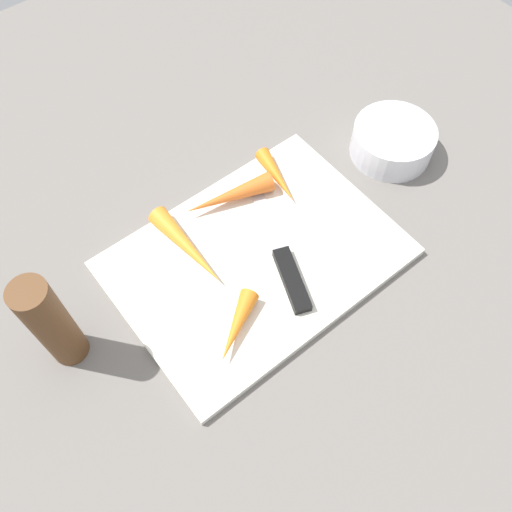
{
  "coord_description": "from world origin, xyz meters",
  "views": [
    {
      "loc": [
        0.22,
        0.28,
        0.62
      ],
      "look_at": [
        0.0,
        0.0,
        0.01
      ],
      "focal_mm": 38.04,
      "sensor_mm": 36.0,
      "label": 1
    }
  ],
  "objects": [
    {
      "name": "ground_plane",
      "position": [
        0.0,
        0.0,
        0.0
      ],
      "size": [
        1.4,
        1.4,
        0.0
      ],
      "primitive_type": "plane",
      "color": "slate"
    },
    {
      "name": "cutting_board",
      "position": [
        0.0,
        0.0,
        0.01
      ],
      "size": [
        0.36,
        0.26,
        0.01
      ],
      "primitive_type": "cube",
      "color": "silver",
      "rests_on": "ground_plane"
    },
    {
      "name": "knife",
      "position": [
        -0.02,
        0.05,
        0.02
      ],
      "size": [
        0.09,
        0.19,
        0.01
      ],
      "rotation": [
        0.0,
        0.0,
        4.34
      ],
      "color": "#B7B7BC",
      "rests_on": "cutting_board"
    },
    {
      "name": "carrot_shortest",
      "position": [
        0.08,
        0.07,
        0.02
      ],
      "size": [
        0.09,
        0.07,
        0.02
      ],
      "primitive_type": "cone",
      "rotation": [
        0.0,
        1.57,
        0.55
      ],
      "color": "orange",
      "rests_on": "cutting_board"
    },
    {
      "name": "carrot_short",
      "position": [
        -0.1,
        -0.08,
        0.02
      ],
      "size": [
        0.04,
        0.1,
        0.02
      ],
      "primitive_type": "cone",
      "rotation": [
        0.0,
        1.57,
        1.36
      ],
      "color": "orange",
      "rests_on": "cutting_board"
    },
    {
      "name": "carrot_longest",
      "position": [
        0.07,
        -0.06,
        0.03
      ],
      "size": [
        0.03,
        0.14,
        0.03
      ],
      "primitive_type": "cone",
      "rotation": [
        0.0,
        1.57,
        1.61
      ],
      "color": "orange",
      "rests_on": "cutting_board"
    },
    {
      "name": "carrot_long",
      "position": [
        -0.02,
        -0.09,
        0.03
      ],
      "size": [
        0.13,
        0.06,
        0.03
      ],
      "primitive_type": "cone",
      "rotation": [
        0.0,
        1.57,
        6.04
      ],
      "color": "orange",
      "rests_on": "cutting_board"
    },
    {
      "name": "small_bowl",
      "position": [
        -0.27,
        -0.02,
        0.02
      ],
      "size": [
        0.12,
        0.12,
        0.05
      ],
      "primitive_type": "cylinder",
      "color": "silver",
      "rests_on": "ground_plane"
    },
    {
      "name": "pepper_grinder",
      "position": [
        0.25,
        -0.04,
        0.08
      ],
      "size": [
        0.04,
        0.04,
        0.15
      ],
      "primitive_type": "cylinder",
      "color": "brown",
      "rests_on": "ground_plane"
    }
  ]
}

